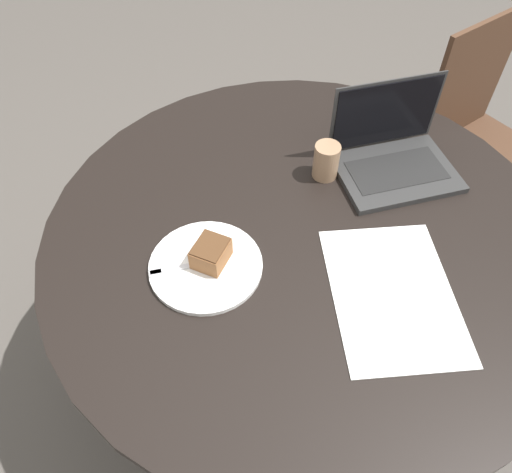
# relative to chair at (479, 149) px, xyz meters

# --- Properties ---
(ground_plane) EXTENTS (12.00, 12.00, 0.00)m
(ground_plane) POSITION_rel_chair_xyz_m (-0.32, 0.87, -0.49)
(ground_plane) COLOR #4C4742
(dining_table) EXTENTS (1.30, 1.30, 0.74)m
(dining_table) POSITION_rel_chair_xyz_m (-0.32, 0.87, 0.16)
(dining_table) COLOR black
(dining_table) RESTS_ON ground_plane
(chair) EXTENTS (0.52, 0.52, 0.93)m
(chair) POSITION_rel_chair_xyz_m (0.00, 0.00, 0.00)
(chair) COLOR #472D1E
(chair) RESTS_ON ground_plane
(paper_document) EXTENTS (0.45, 0.37, 0.00)m
(paper_document) POSITION_rel_chair_xyz_m (-0.57, 0.76, 0.26)
(paper_document) COLOR white
(paper_document) RESTS_ON dining_table
(plate) EXTENTS (0.27, 0.27, 0.01)m
(plate) POSITION_rel_chair_xyz_m (-0.35, 1.13, 0.26)
(plate) COLOR white
(plate) RESTS_ON dining_table
(cake_slice) EXTENTS (0.11, 0.11, 0.06)m
(cake_slice) POSITION_rel_chair_xyz_m (-0.34, 1.12, 0.30)
(cake_slice) COLOR brown
(cake_slice) RESTS_ON plate
(fork) EXTENTS (0.04, 0.17, 0.00)m
(fork) POSITION_rel_chair_xyz_m (-0.34, 1.20, 0.27)
(fork) COLOR silver
(fork) RESTS_ON plate
(coffee_glass) EXTENTS (0.07, 0.07, 0.10)m
(coffee_glass) POSITION_rel_chair_xyz_m (-0.16, 0.74, 0.31)
(coffee_glass) COLOR #997556
(coffee_glass) RESTS_ON dining_table
(laptop) EXTENTS (0.27, 0.33, 0.22)m
(laptop) POSITION_rel_chair_xyz_m (-0.20, 0.55, 0.30)
(laptop) COLOR #2D2D2D
(laptop) RESTS_ON dining_table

